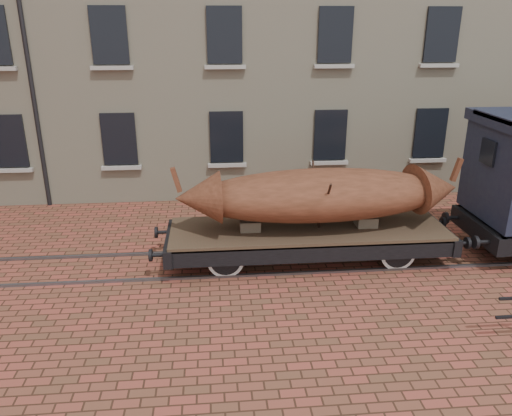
{
  "coord_description": "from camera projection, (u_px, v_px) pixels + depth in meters",
  "views": [
    {
      "loc": [
        -3.01,
        -11.41,
        5.71
      ],
      "look_at": [
        -1.92,
        0.5,
        1.3
      ],
      "focal_mm": 35.0,
      "sensor_mm": 36.0,
      "label": 1
    }
  ],
  "objects": [
    {
      "name": "rail_track",
      "position": [
        332.0,
        258.0,
        12.88
      ],
      "size": [
        30.0,
        1.52,
        0.06
      ],
      "color": "#59595E",
      "rests_on": "ground"
    },
    {
      "name": "ground",
      "position": [
        332.0,
        259.0,
        12.89
      ],
      "size": [
        90.0,
        90.0,
        0.0
      ],
      "primitive_type": "plane",
      "color": "brown"
    },
    {
      "name": "flatcar_wagon",
      "position": [
        308.0,
        234.0,
        12.58
      ],
      "size": [
        7.79,
        2.11,
        1.18
      ],
      "color": "#442F23",
      "rests_on": "ground"
    },
    {
      "name": "iron_boat",
      "position": [
        320.0,
        195.0,
        12.24
      ],
      "size": [
        7.2,
        2.17,
        1.7
      ],
      "color": "brown",
      "rests_on": "flatcar_wagon"
    }
  ]
}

